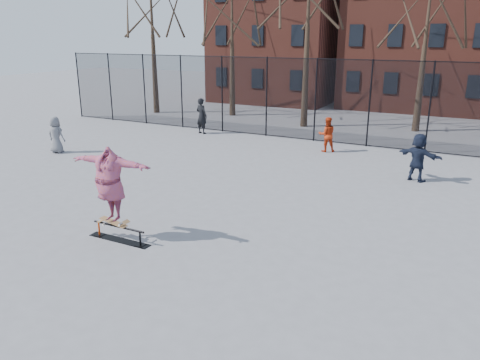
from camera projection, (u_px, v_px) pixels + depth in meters
The scene contains 10 objects.
ground at pixel (197, 247), 11.60m from camera, with size 100.00×100.00×0.00m, color slate.
skate_rail at pixel (119, 235), 11.93m from camera, with size 1.83×0.28×0.40m.
skateboard at pixel (113, 223), 11.91m from camera, with size 0.85×0.20×0.10m, color #97633C, non-canonical shape.
skater at pixel (110, 186), 11.61m from camera, with size 2.33×0.63×1.90m, color #40388C.
bystander_grey at pixel (56, 135), 20.67m from camera, with size 0.79×0.51×1.61m, color slate.
bystander_black at pixel (202, 116), 24.70m from camera, with size 0.69×0.45×1.88m, color black.
bystander_red at pixel (327, 134), 20.88m from camera, with size 0.76×0.59×1.56m, color #BB3010.
bystander_navy at pixel (418, 157), 16.63m from camera, with size 1.61×0.51×1.74m, color #191F32.
fence at pixel (344, 101), 22.02m from camera, with size 34.03×0.07×4.00m.
rowhouses at pixel (411, 19), 31.53m from camera, with size 29.00×7.00×13.00m.
Camera 1 is at (5.83, -8.90, 5.03)m, focal length 35.00 mm.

